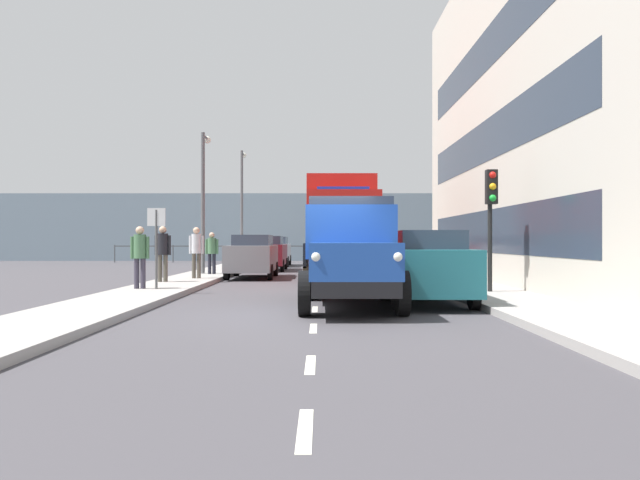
{
  "coord_description": "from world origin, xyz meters",
  "views": [
    {
      "loc": [
        -0.12,
        11.93,
        1.49
      ],
      "look_at": [
        -0.1,
        -10.85,
        1.52
      ],
      "focal_mm": 33.28,
      "sensor_mm": 36.0,
      "label": 1
    }
  ],
  "objects_px": {
    "car_maroon_oppositeside_1": "(266,253)",
    "street_sign": "(156,234)",
    "lamp_post_far": "(242,197)",
    "pedestrian_in_dark_coat": "(163,249)",
    "truck_vintage_blue": "(350,255)",
    "car_navy_kerbside_1": "(394,258)",
    "pedestrian_by_lamp": "(196,248)",
    "car_grey_oppositeside_0": "(253,256)",
    "car_white_kerbside_2": "(377,254)",
    "lorry_cargo_red": "(340,225)",
    "pedestrian_couple_b": "(140,252)",
    "car_teal_kerbside_near": "(424,266)",
    "lamp_post_promenade": "(204,189)",
    "car_red_kerbside_3": "(368,252)",
    "traffic_light_near": "(491,203)",
    "pedestrian_couple_a": "(212,250)",
    "car_silver_oppositeside_2": "(275,251)"
  },
  "relations": [
    {
      "from": "car_white_kerbside_2",
      "to": "car_grey_oppositeside_0",
      "type": "bearing_deg",
      "value": 22.41
    },
    {
      "from": "car_teal_kerbside_near",
      "to": "lamp_post_promenade",
      "type": "relative_size",
      "value": 0.78
    },
    {
      "from": "truck_vintage_blue",
      "to": "car_maroon_oppositeside_1",
      "type": "xyz_separation_m",
      "value": [
        3.37,
        -16.64,
        -0.28
      ]
    },
    {
      "from": "car_grey_oppositeside_0",
      "to": "pedestrian_couple_b",
      "type": "distance_m",
      "value": 7.5
    },
    {
      "from": "truck_vintage_blue",
      "to": "car_navy_kerbside_1",
      "type": "distance_m",
      "value": 7.25
    },
    {
      "from": "car_white_kerbside_2",
      "to": "car_grey_oppositeside_0",
      "type": "xyz_separation_m",
      "value": [
        5.2,
        2.14,
        -0.0
      ]
    },
    {
      "from": "pedestrian_couple_b",
      "to": "lamp_post_far",
      "type": "distance_m",
      "value": 18.92
    },
    {
      "from": "car_white_kerbside_2",
      "to": "traffic_light_near",
      "type": "distance_m",
      "value": 10.57
    },
    {
      "from": "pedestrian_in_dark_coat",
      "to": "lamp_post_promenade",
      "type": "distance_m",
      "value": 5.66
    },
    {
      "from": "lorry_cargo_red",
      "to": "car_white_kerbside_2",
      "type": "bearing_deg",
      "value": -119.04
    },
    {
      "from": "car_grey_oppositeside_0",
      "to": "pedestrian_couple_a",
      "type": "relative_size",
      "value": 2.53
    },
    {
      "from": "car_white_kerbside_2",
      "to": "lorry_cargo_red",
      "type": "bearing_deg",
      "value": 60.96
    },
    {
      "from": "truck_vintage_blue",
      "to": "car_navy_kerbside_1",
      "type": "relative_size",
      "value": 1.45
    },
    {
      "from": "lorry_cargo_red",
      "to": "car_maroon_oppositeside_1",
      "type": "relative_size",
      "value": 1.98
    },
    {
      "from": "car_teal_kerbside_near",
      "to": "pedestrian_by_lamp",
      "type": "bearing_deg",
      "value": -45.5
    },
    {
      "from": "car_white_kerbside_2",
      "to": "pedestrian_couple_b",
      "type": "xyz_separation_m",
      "value": [
        7.53,
        9.26,
        0.28
      ]
    },
    {
      "from": "truck_vintage_blue",
      "to": "car_navy_kerbside_1",
      "type": "xyz_separation_m",
      "value": [
        -1.83,
        -7.01,
        -0.28
      ]
    },
    {
      "from": "truck_vintage_blue",
      "to": "car_teal_kerbside_near",
      "type": "bearing_deg",
      "value": -148.75
    },
    {
      "from": "car_grey_oppositeside_0",
      "to": "lamp_post_promenade",
      "type": "height_order",
      "value": "lamp_post_promenade"
    },
    {
      "from": "car_silver_oppositeside_2",
      "to": "street_sign",
      "type": "height_order",
      "value": "street_sign"
    },
    {
      "from": "truck_vintage_blue",
      "to": "car_red_kerbside_3",
      "type": "bearing_deg",
      "value": -95.77
    },
    {
      "from": "car_silver_oppositeside_2",
      "to": "lamp_post_far",
      "type": "relative_size",
      "value": 0.66
    },
    {
      "from": "lamp_post_far",
      "to": "car_grey_oppositeside_0",
      "type": "bearing_deg",
      "value": 99.6
    },
    {
      "from": "car_maroon_oppositeside_1",
      "to": "lamp_post_far",
      "type": "height_order",
      "value": "lamp_post_far"
    },
    {
      "from": "truck_vintage_blue",
      "to": "car_white_kerbside_2",
      "type": "xyz_separation_m",
      "value": [
        -1.83,
        -12.81,
        -0.28
      ]
    },
    {
      "from": "truck_vintage_blue",
      "to": "pedestrian_couple_a",
      "type": "relative_size",
      "value": 3.37
    },
    {
      "from": "car_navy_kerbside_1",
      "to": "car_maroon_oppositeside_1",
      "type": "relative_size",
      "value": 0.94
    },
    {
      "from": "car_maroon_oppositeside_1",
      "to": "street_sign",
      "type": "xyz_separation_m",
      "value": [
        1.86,
        13.16,
        0.79
      ]
    },
    {
      "from": "car_navy_kerbside_1",
      "to": "pedestrian_couple_b",
      "type": "height_order",
      "value": "pedestrian_couple_b"
    },
    {
      "from": "lamp_post_promenade",
      "to": "car_navy_kerbside_1",
      "type": "bearing_deg",
      "value": 148.92
    },
    {
      "from": "car_maroon_oppositeside_1",
      "to": "street_sign",
      "type": "relative_size",
      "value": 1.85
    },
    {
      "from": "car_teal_kerbside_near",
      "to": "pedestrian_by_lamp",
      "type": "xyz_separation_m",
      "value": [
        6.92,
        -7.04,
        0.33
      ]
    },
    {
      "from": "lorry_cargo_red",
      "to": "car_silver_oppositeside_2",
      "type": "bearing_deg",
      "value": -74.24
    },
    {
      "from": "car_maroon_oppositeside_1",
      "to": "lamp_post_promenade",
      "type": "distance_m",
      "value": 6.27
    },
    {
      "from": "car_navy_kerbside_1",
      "to": "car_silver_oppositeside_2",
      "type": "distance_m",
      "value": 15.88
    },
    {
      "from": "pedestrian_couple_a",
      "to": "car_grey_oppositeside_0",
      "type": "bearing_deg",
      "value": 173.74
    },
    {
      "from": "car_navy_kerbside_1",
      "to": "pedestrian_in_dark_coat",
      "type": "relative_size",
      "value": 2.14
    },
    {
      "from": "car_teal_kerbside_near",
      "to": "lamp_post_promenade",
      "type": "xyz_separation_m",
      "value": [
        7.3,
        -10.3,
        2.75
      ]
    },
    {
      "from": "pedestrian_by_lamp",
      "to": "car_grey_oppositeside_0",
      "type": "bearing_deg",
      "value": -124.42
    },
    {
      "from": "street_sign",
      "to": "pedestrian_couple_a",
      "type": "bearing_deg",
      "value": -91.48
    },
    {
      "from": "lamp_post_far",
      "to": "pedestrian_in_dark_coat",
      "type": "bearing_deg",
      "value": 88.3
    },
    {
      "from": "car_maroon_oppositeside_1",
      "to": "car_white_kerbside_2",
      "type": "bearing_deg",
      "value": 143.62
    },
    {
      "from": "car_silver_oppositeside_2",
      "to": "lamp_post_promenade",
      "type": "relative_size",
      "value": 0.77
    },
    {
      "from": "truck_vintage_blue",
      "to": "car_navy_kerbside_1",
      "type": "bearing_deg",
      "value": -104.62
    },
    {
      "from": "car_teal_kerbside_near",
      "to": "car_white_kerbside_2",
      "type": "height_order",
      "value": "same"
    },
    {
      "from": "car_maroon_oppositeside_1",
      "to": "car_navy_kerbside_1",
      "type": "bearing_deg",
      "value": 118.35
    },
    {
      "from": "lorry_cargo_red",
      "to": "pedestrian_by_lamp",
      "type": "distance_m",
      "value": 5.49
    },
    {
      "from": "pedestrian_by_lamp",
      "to": "pedestrian_couple_a",
      "type": "bearing_deg",
      "value": -91.2
    },
    {
      "from": "pedestrian_couple_b",
      "to": "pedestrian_in_dark_coat",
      "type": "distance_m",
      "value": 2.76
    },
    {
      "from": "car_teal_kerbside_near",
      "to": "car_navy_kerbside_1",
      "type": "relative_size",
      "value": 1.16
    }
  ]
}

